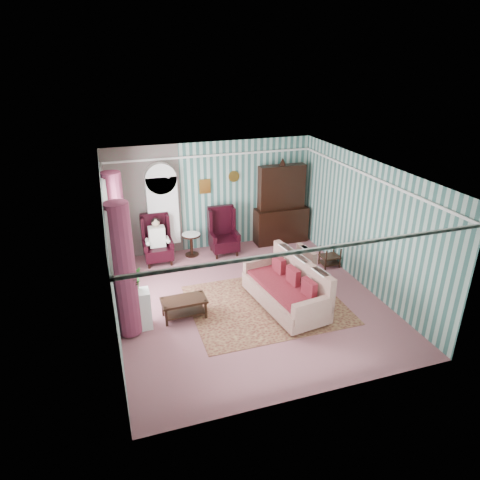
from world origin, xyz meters
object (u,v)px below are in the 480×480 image
object	(u,v)px
dresser_hutch	(282,202)
coffee_table	(184,308)
sofa	(285,288)
plant_stand	(136,310)
floral_armchair	(295,270)
round_side_table	(192,245)
wingback_left	(157,240)
seated_woman	(157,241)
nest_table	(330,256)
wingback_right	(224,232)
bookcase	(163,215)

from	to	relation	value
dresser_hutch	coffee_table	world-z (taller)	dresser_hutch
dresser_hutch	sofa	distance (m)	3.54
plant_stand	coffee_table	bearing A→B (deg)	4.75
plant_stand	sofa	distance (m)	3.03
floral_armchair	dresser_hutch	bearing A→B (deg)	-23.01
round_side_table	plant_stand	size ratio (longest dim) A/B	0.75
wingback_left	sofa	xyz separation A→B (m)	(2.23, -2.96, -0.17)
seated_woman	floral_armchair	xyz separation A→B (m)	(2.78, -2.25, -0.13)
dresser_hutch	nest_table	bearing A→B (deg)	-72.61
seated_woman	dresser_hutch	bearing A→B (deg)	4.41
wingback_left	dresser_hutch	bearing A→B (deg)	4.41
seated_woman	sofa	bearing A→B (deg)	-53.02
round_side_table	floral_armchair	xyz separation A→B (m)	(1.88, -2.40, 0.16)
dresser_hutch	wingback_left	size ratio (longest dim) A/B	1.89
wingback_right	nest_table	distance (m)	2.81
bookcase	wingback_left	distance (m)	0.68
bookcase	nest_table	size ratio (longest dim) A/B	4.15
bookcase	sofa	distance (m)	3.94
bookcase	nest_table	world-z (taller)	bookcase
floral_armchair	plant_stand	bearing A→B (deg)	90.98
round_side_table	sofa	xyz separation A→B (m)	(1.33, -3.11, 0.15)
dresser_hutch	coffee_table	bearing A→B (deg)	-138.77
wingback_right	nest_table	xyz separation A→B (m)	(2.32, -1.55, -0.35)
bookcase	floral_armchair	size ratio (longest dim) A/B	2.46
sofa	coffee_table	distance (m)	2.12
seated_woman	round_side_table	distance (m)	0.96
wingback_right	round_side_table	world-z (taller)	wingback_right
plant_stand	sofa	world-z (taller)	sofa
seated_woman	coffee_table	size ratio (longest dim) A/B	1.30
nest_table	sofa	distance (m)	2.33
seated_woman	floral_armchair	world-z (taller)	seated_woman
dresser_hutch	seated_woman	bearing A→B (deg)	-175.59
wingback_right	seated_woman	xyz separation A→B (m)	(-1.75, 0.00, -0.04)
dresser_hutch	bookcase	bearing A→B (deg)	177.89
wingback_left	plant_stand	distance (m)	2.87
sofa	coffee_table	world-z (taller)	sofa
wingback_left	floral_armchair	world-z (taller)	wingback_left
nest_table	plant_stand	xyz separation A→B (m)	(-4.87, -1.20, 0.13)
floral_armchair	coffee_table	distance (m)	2.68
bookcase	dresser_hutch	world-z (taller)	dresser_hutch
plant_stand	floral_armchair	distance (m)	3.61
dresser_hutch	floral_armchair	distance (m)	2.72
dresser_hutch	nest_table	distance (m)	2.11
coffee_table	floral_armchair	bearing A→B (deg)	9.10
bookcase	wingback_left	world-z (taller)	bookcase
bookcase	wingback_left	xyz separation A→B (m)	(-0.25, -0.39, -0.50)
seated_woman	round_side_table	size ratio (longest dim) A/B	1.97
round_side_table	nest_table	size ratio (longest dim) A/B	1.11
plant_stand	coffee_table	size ratio (longest dim) A/B	0.88
wingback_left	wingback_right	xyz separation A→B (m)	(1.75, 0.00, 0.00)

